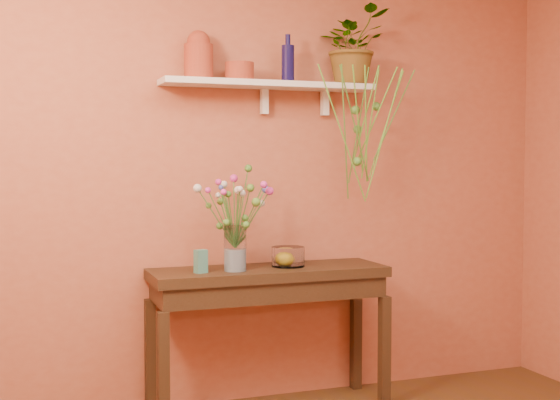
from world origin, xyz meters
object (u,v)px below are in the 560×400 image
at_px(sideboard, 269,288).
at_px(bouquet, 238,200).
at_px(blue_bottle, 288,63).
at_px(spider_plant, 352,46).
at_px(glass_vase, 235,251).
at_px(terracotta_jug, 199,56).
at_px(glass_bowl, 288,257).

xyz_separation_m(sideboard, bouquet, (-0.20, -0.05, 0.53)).
height_order(blue_bottle, spider_plant, spider_plant).
relative_size(sideboard, bouquet, 2.91).
relative_size(blue_bottle, glass_vase, 1.07).
bearing_deg(bouquet, blue_bottle, 21.76).
xyz_separation_m(blue_bottle, bouquet, (-0.36, -0.14, -0.81)).
height_order(terracotta_jug, glass_vase, terracotta_jug).
bearing_deg(sideboard, blue_bottle, 30.37).
distance_m(terracotta_jug, glass_vase, 1.14).
distance_m(spider_plant, bouquet, 1.23).
relative_size(glass_vase, bouquet, 0.55).
xyz_separation_m(terracotta_jug, spider_plant, (0.97, -0.02, 0.10)).
relative_size(glass_vase, glass_bowl, 1.35).
xyz_separation_m(sideboard, terracotta_jug, (-0.38, 0.13, 1.35)).
height_order(blue_bottle, bouquet, blue_bottle).
height_order(blue_bottle, glass_bowl, blue_bottle).
distance_m(terracotta_jug, blue_bottle, 0.54).
bearing_deg(sideboard, glass_bowl, 3.22).
bearing_deg(glass_bowl, bouquet, -169.74).
height_order(terracotta_jug, glass_bowl, terracotta_jug).
height_order(terracotta_jug, bouquet, terracotta_jug).
bearing_deg(spider_plant, sideboard, -169.54).
bearing_deg(terracotta_jug, glass_bowl, -13.37).
relative_size(spider_plant, glass_bowl, 2.41).
bearing_deg(bouquet, spider_plant, 11.50).
bearing_deg(spider_plant, glass_vase, -168.46).
bearing_deg(terracotta_jug, blue_bottle, -3.94).
distance_m(glass_vase, glass_bowl, 0.36).
height_order(bouquet, glass_bowl, bouquet).
xyz_separation_m(sideboard, glass_bowl, (0.12, 0.01, 0.18)).
bearing_deg(blue_bottle, glass_vase, -158.61).
distance_m(bouquet, glass_bowl, 0.48).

